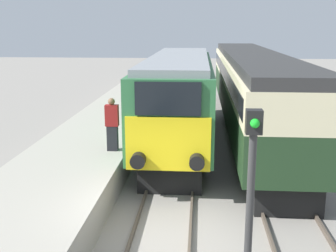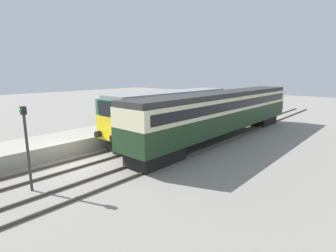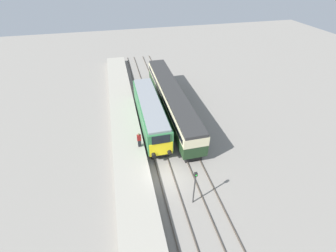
{
  "view_description": "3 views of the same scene",
  "coord_description": "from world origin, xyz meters",
  "views": [
    {
      "loc": [
        0.9,
        -9.38,
        5.15
      ],
      "look_at": [
        0.0,
        2.38,
        2.33
      ],
      "focal_mm": 45.0,
      "sensor_mm": 36.0,
      "label": 1
    },
    {
      "loc": [
        13.98,
        -7.7,
        5.4
      ],
      "look_at": [
        1.7,
        6.38,
        1.6
      ],
      "focal_mm": 28.0,
      "sensor_mm": 36.0,
      "label": 2
    },
    {
      "loc": [
        -3.32,
        -14.59,
        17.8
      ],
      "look_at": [
        1.7,
        6.38,
        1.6
      ],
      "focal_mm": 24.0,
      "sensor_mm": 36.0,
      "label": 3
    }
  ],
  "objects": [
    {
      "name": "rails_near_track",
      "position": [
        0.0,
        5.0,
        0.07
      ],
      "size": [
        1.51,
        60.0,
        0.14
      ],
      "color": "#4C4238",
      "rests_on": "ground_plane"
    },
    {
      "name": "person_on_platform",
      "position": [
        -2.04,
        4.25,
        1.9
      ],
      "size": [
        0.44,
        0.26,
        1.81
      ],
      "color": "black",
      "rests_on": "platform_left"
    },
    {
      "name": "platform_left",
      "position": [
        -3.3,
        8.0,
        0.5
      ],
      "size": [
        3.5,
        50.0,
        1.0
      ],
      "color": "#9E998C",
      "rests_on": "ground_plane"
    },
    {
      "name": "ground_plane",
      "position": [
        0.0,
        0.0,
        0.0
      ],
      "size": [
        120.0,
        120.0,
        0.0
      ],
      "primitive_type": "plane",
      "color": "gray"
    },
    {
      "name": "rails_far_track",
      "position": [
        3.4,
        5.0,
        0.07
      ],
      "size": [
        1.5,
        60.0,
        0.14
      ],
      "color": "#4C4238",
      "rests_on": "ground_plane"
    },
    {
      "name": "locomotive",
      "position": [
        0.0,
        8.87,
        2.17
      ],
      "size": [
        2.7,
        13.49,
        3.91
      ],
      "color": "black",
      "rests_on": "ground_plane"
    },
    {
      "name": "signal_post",
      "position": [
        1.7,
        -3.31,
        2.35
      ],
      "size": [
        0.24,
        0.28,
        3.96
      ],
      "color": "#333333",
      "rests_on": "ground_plane"
    },
    {
      "name": "passenger_carriage",
      "position": [
        3.4,
        11.51,
        2.39
      ],
      "size": [
        2.75,
        20.83,
        3.91
      ],
      "color": "black",
      "rests_on": "ground_plane"
    }
  ]
}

